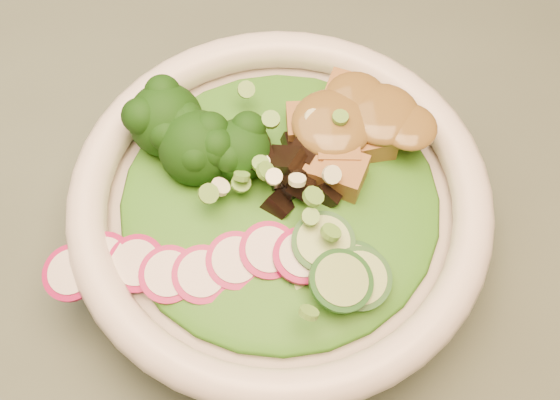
{
  "coord_description": "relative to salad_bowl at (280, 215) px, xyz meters",
  "views": [
    {
      "loc": [
        0.16,
        -0.05,
        1.17
      ],
      "look_at": [
        0.16,
        0.15,
        0.8
      ],
      "focal_mm": 50.0,
      "sensor_mm": 36.0,
      "label": 1
    }
  ],
  "objects": [
    {
      "name": "scallion_garnish",
      "position": [
        0.0,
        0.0,
        0.04
      ],
      "size": [
        0.16,
        0.16,
        0.02
      ],
      "primitive_type": null,
      "color": "#5D9D37",
      "rests_on": "salad_bowl"
    },
    {
      "name": "mushroom_heap",
      "position": [
        0.01,
        0.01,
        0.03
      ],
      "size": [
        0.07,
        0.07,
        0.03
      ],
      "primitive_type": null,
      "rotation": [
        0.0,
        0.0,
        -0.26
      ],
      "color": "black",
      "rests_on": "salad_bowl"
    },
    {
      "name": "radish_slices",
      "position": [
        -0.04,
        -0.04,
        0.02
      ],
      "size": [
        0.1,
        0.06,
        0.02
      ],
      "primitive_type": null,
      "rotation": [
        0.0,
        0.0,
        -0.26
      ],
      "color": "#970B44",
      "rests_on": "salad_bowl"
    },
    {
      "name": "peanut_sauce",
      "position": [
        0.04,
        0.04,
        0.04
      ],
      "size": [
        0.06,
        0.05,
        0.01
      ],
      "primitive_type": "ellipsoid",
      "color": "brown",
      "rests_on": "tofu_cubes"
    },
    {
      "name": "tofu_cubes",
      "position": [
        0.04,
        0.04,
        0.03
      ],
      "size": [
        0.09,
        0.07,
        0.03
      ],
      "primitive_type": null,
      "rotation": [
        0.0,
        0.0,
        -0.26
      ],
      "color": "brown",
      "rests_on": "salad_bowl"
    },
    {
      "name": "salad_bowl",
      "position": [
        0.0,
        0.0,
        0.0
      ],
      "size": [
        0.23,
        0.23,
        0.06
      ],
      "rotation": [
        0.0,
        0.0,
        -0.26
      ],
      "color": "silver",
      "rests_on": "dining_table"
    },
    {
      "name": "lettuce_bed",
      "position": [
        0.0,
        0.0,
        0.02
      ],
      "size": [
        0.17,
        0.17,
        0.02
      ],
      "primitive_type": "ellipsoid",
      "color": "#2C6916",
      "rests_on": "salad_bowl"
    },
    {
      "name": "broccoli_florets",
      "position": [
        -0.04,
        0.04,
        0.03
      ],
      "size": [
        0.08,
        0.08,
        0.04
      ],
      "primitive_type": null,
      "rotation": [
        0.0,
        0.0,
        -0.26
      ],
      "color": "black",
      "rests_on": "salad_bowl"
    },
    {
      "name": "cucumber_slices",
      "position": [
        0.04,
        -0.04,
        0.03
      ],
      "size": [
        0.07,
        0.07,
        0.03
      ],
      "primitive_type": null,
      "rotation": [
        0.0,
        0.0,
        -0.26
      ],
      "color": "#A1CB71",
      "rests_on": "salad_bowl"
    }
  ]
}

